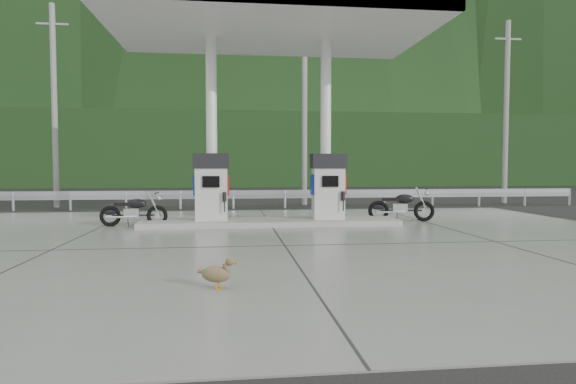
{
  "coord_description": "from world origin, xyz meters",
  "views": [
    {
      "loc": [
        -1.06,
        -10.57,
        1.61
      ],
      "look_at": [
        0.3,
        1.0,
        1.0
      ],
      "focal_mm": 30.0,
      "sensor_mm": 36.0,
      "label": 1
    }
  ],
  "objects": [
    {
      "name": "pump_island",
      "position": [
        0.0,
        2.5,
        0.1
      ],
      "size": [
        7.0,
        1.4,
        0.15
      ],
      "primitive_type": "cube",
      "color": "#9C9991",
      "rests_on": "forecourt_apron"
    },
    {
      "name": "gas_pump_right",
      "position": [
        1.6,
        2.5,
        1.07
      ],
      "size": [
        0.95,
        0.55,
        1.8
      ],
      "primitive_type": null,
      "color": "silver",
      "rests_on": "pump_island"
    },
    {
      "name": "canopy_column_right",
      "position": [
        1.6,
        2.9,
        2.67
      ],
      "size": [
        0.3,
        0.3,
        5.0
      ],
      "primitive_type": "cylinder",
      "color": "white",
      "rests_on": "pump_island"
    },
    {
      "name": "forecourt_apron",
      "position": [
        0.0,
        0.0,
        0.01
      ],
      "size": [
        18.0,
        14.0,
        0.02
      ],
      "primitive_type": "cube",
      "color": "slate",
      "rests_on": "ground"
    },
    {
      "name": "road",
      "position": [
        0.0,
        11.5,
        0.0
      ],
      "size": [
        60.0,
        7.0,
        0.01
      ],
      "primitive_type": "cube",
      "color": "black",
      "rests_on": "ground"
    },
    {
      "name": "canopy_roof",
      "position": [
        0.0,
        2.5,
        5.37
      ],
      "size": [
        8.5,
        5.0,
        0.4
      ],
      "primitive_type": "cube",
      "color": "white",
      "rests_on": "canopy_column_left"
    },
    {
      "name": "duck",
      "position": [
        -1.27,
        -4.28,
        0.2
      ],
      "size": [
        0.52,
        0.32,
        0.36
      ],
      "primitive_type": null,
      "rotation": [
        0.0,
        0.0,
        -0.39
      ],
      "color": "brown",
      "rests_on": "forecourt_apron"
    },
    {
      "name": "gas_pump_left",
      "position": [
        -1.6,
        2.5,
        1.07
      ],
      "size": [
        0.95,
        0.55,
        1.8
      ],
      "primitive_type": null,
      "color": "silver",
      "rests_on": "pump_island"
    },
    {
      "name": "motorcycle_left",
      "position": [
        -3.68,
        2.69,
        0.41
      ],
      "size": [
        1.67,
        0.53,
        0.79
      ],
      "primitive_type": null,
      "rotation": [
        0.0,
        0.0,
        -0.0
      ],
      "color": "black",
      "rests_on": "forecourt_apron"
    },
    {
      "name": "forested_hills",
      "position": [
        0.0,
        60.0,
        0.0
      ],
      "size": [
        100.0,
        40.0,
        140.0
      ],
      "primitive_type": null,
      "color": "black",
      "rests_on": "ground"
    },
    {
      "name": "motorcycle_right",
      "position": [
        3.89,
        3.01,
        0.45
      ],
      "size": [
        1.87,
        0.88,
        0.85
      ],
      "primitive_type": null,
      "rotation": [
        0.0,
        0.0,
        -0.18
      ],
      "color": "black",
      "rests_on": "forecourt_apron"
    },
    {
      "name": "utility_pole_b",
      "position": [
        2.0,
        9.5,
        4.0
      ],
      "size": [
        0.22,
        0.22,
        8.0
      ],
      "primitive_type": "cylinder",
      "color": "gray",
      "rests_on": "ground"
    },
    {
      "name": "utility_pole_a",
      "position": [
        -8.0,
        9.5,
        4.0
      ],
      "size": [
        0.22,
        0.22,
        8.0
      ],
      "primitive_type": "cylinder",
      "color": "gray",
      "rests_on": "ground"
    },
    {
      "name": "tree_band",
      "position": [
        0.0,
        30.0,
        3.0
      ],
      "size": [
        80.0,
        6.0,
        6.0
      ],
      "primitive_type": "cube",
      "color": "black",
      "rests_on": "ground"
    },
    {
      "name": "canopy_column_left",
      "position": [
        -1.6,
        2.9,
        2.67
      ],
      "size": [
        0.3,
        0.3,
        5.0
      ],
      "primitive_type": "cylinder",
      "color": "white",
      "rests_on": "pump_island"
    },
    {
      "name": "utility_pole_c",
      "position": [
        11.0,
        9.5,
        4.0
      ],
      "size": [
        0.22,
        0.22,
        8.0
      ],
      "primitive_type": "cylinder",
      "color": "gray",
      "rests_on": "ground"
    },
    {
      "name": "ground",
      "position": [
        0.0,
        0.0,
        0.0
      ],
      "size": [
        160.0,
        160.0,
        0.0
      ],
      "primitive_type": "plane",
      "color": "black",
      "rests_on": "ground"
    },
    {
      "name": "guardrail",
      "position": [
        0.0,
        8.0,
        0.71
      ],
      "size": [
        26.0,
        0.16,
        1.42
      ],
      "primitive_type": null,
      "color": "#AEB0B7",
      "rests_on": "ground"
    }
  ]
}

